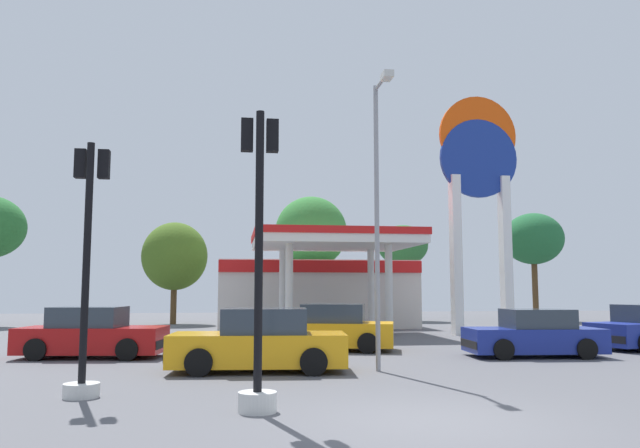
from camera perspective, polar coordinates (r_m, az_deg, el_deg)
ground_plane at (r=10.01m, az=10.61°, el=-17.53°), size 90.00×90.00×0.00m
gas_station at (r=32.61m, az=-0.22°, el=-5.93°), size 10.30×11.68×4.54m
station_pole_sign at (r=28.85m, az=14.52°, el=3.58°), size 3.60×0.56×10.81m
car_0 at (r=20.65m, az=0.91°, el=-9.72°), size 4.56×2.81×1.52m
car_1 at (r=19.67m, az=-20.37°, el=-9.57°), size 4.35×2.32×1.49m
car_2 at (r=19.79m, az=19.21°, el=-9.69°), size 4.06×2.05×1.41m
car_3 at (r=15.51m, az=-5.63°, el=-10.88°), size 4.44×2.26×1.54m
traffic_signal_0 at (r=10.43m, az=-5.73°, el=-6.09°), size 0.65×0.68×5.06m
traffic_signal_2 at (r=12.57m, az=-20.86°, el=-5.68°), size 0.66×0.69×4.84m
tree_1 at (r=36.86m, az=-13.32°, el=-2.94°), size 3.78×3.78×5.90m
tree_2 at (r=36.74m, az=-0.83°, el=-0.79°), size 4.29×4.29×7.53m
tree_3 at (r=40.51m, az=7.68°, el=-2.06°), size 3.27×3.27×6.18m
tree_4 at (r=42.15m, az=19.16°, el=-1.34°), size 3.82×3.82×6.92m
corner_streetlamp at (r=15.46m, az=5.44°, el=2.59°), size 0.24×1.48×7.23m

